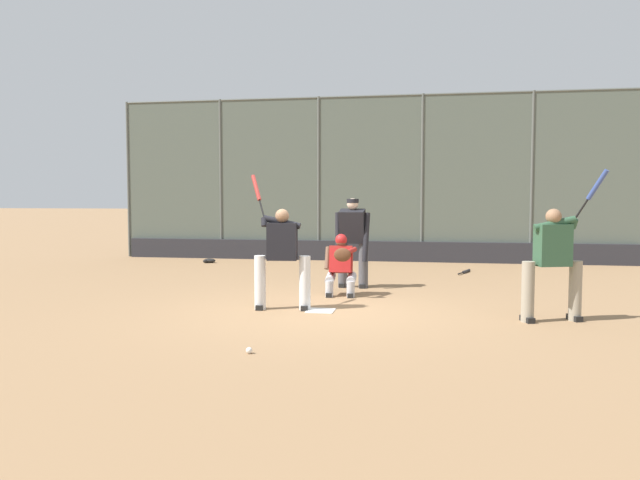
% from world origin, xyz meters
% --- Properties ---
extents(ground_plane, '(160.00, 160.00, 0.00)m').
position_xyz_m(ground_plane, '(0.00, 0.00, 0.00)').
color(ground_plane, '#93704C').
extents(home_plate_marker, '(0.43, 0.43, 0.01)m').
position_xyz_m(home_plate_marker, '(0.00, 0.00, 0.01)').
color(home_plate_marker, white).
rests_on(home_plate_marker, ground_plane).
extents(backstop_fence, '(14.58, 0.08, 4.61)m').
position_xyz_m(backstop_fence, '(0.00, -7.91, 2.39)').
color(backstop_fence, '#515651').
rests_on(backstop_fence, ground_plane).
extents(padding_wall, '(14.21, 0.18, 0.56)m').
position_xyz_m(padding_wall, '(0.00, -7.81, 0.28)').
color(padding_wall, '#28282D').
rests_on(padding_wall, ground_plane).
extents(bleachers_beyond, '(10.15, 1.95, 1.16)m').
position_xyz_m(bleachers_beyond, '(1.25, -10.06, 0.38)').
color(bleachers_beyond, slate).
rests_on(bleachers_beyond, ground_plane).
extents(batter_at_plate, '(1.06, 0.58, 2.16)m').
position_xyz_m(batter_at_plate, '(0.63, -0.02, 0.87)').
color(batter_at_plate, silver).
rests_on(batter_at_plate, ground_plane).
extents(catcher_behind_plate, '(0.60, 0.70, 1.12)m').
position_xyz_m(catcher_behind_plate, '(-0.10, -1.56, 0.58)').
color(catcher_behind_plate, '#B7B7BC').
rests_on(catcher_behind_plate, ground_plane).
extents(umpire_home, '(0.72, 0.46, 1.77)m').
position_xyz_m(umpire_home, '(-0.19, -2.59, 0.95)').
color(umpire_home, '#4C4C51').
rests_on(umpire_home, ground_plane).
extents(batter_on_deck, '(1.12, 0.53, 2.18)m').
position_xyz_m(batter_on_deck, '(-3.43, 0.22, 0.89)').
color(batter_on_deck, gray).
rests_on(batter_on_deck, ground_plane).
extents(spare_bat_near_backstop, '(0.33, 0.80, 0.07)m').
position_xyz_m(spare_bat_near_backstop, '(-2.52, -5.43, 0.03)').
color(spare_bat_near_backstop, black).
rests_on(spare_bat_near_backstop, ground_plane).
extents(fielding_glove_on_dirt, '(0.33, 0.25, 0.12)m').
position_xyz_m(fielding_glove_on_dirt, '(4.24, -6.54, 0.06)').
color(fielding_glove_on_dirt, black).
rests_on(fielding_glove_on_dirt, ground_plane).
extents(baseball_loose, '(0.07, 0.07, 0.07)m').
position_xyz_m(baseball_loose, '(0.34, 2.78, 0.04)').
color(baseball_loose, white).
rests_on(baseball_loose, ground_plane).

